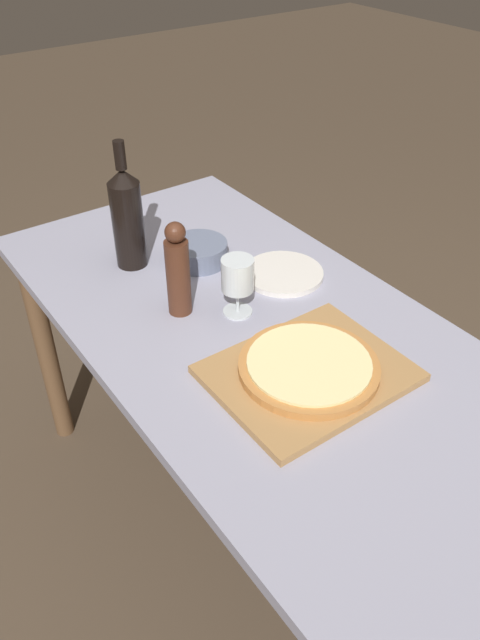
{
  "coord_description": "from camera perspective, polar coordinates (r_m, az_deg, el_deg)",
  "views": [
    {
      "loc": [
        -0.7,
        -0.82,
        1.64
      ],
      "look_at": [
        -0.07,
        0.06,
        0.83
      ],
      "focal_mm": 35.0,
      "sensor_mm": 36.0,
      "label": 1
    }
  ],
  "objects": [
    {
      "name": "wine_glass",
      "position": [
        1.42,
        -0.23,
        3.97
      ],
      "size": [
        0.08,
        0.08,
        0.15
      ],
      "color": "silver",
      "rests_on": "dining_table"
    },
    {
      "name": "small_bowl",
      "position": [
        1.66,
        -3.82,
        6.21
      ],
      "size": [
        0.15,
        0.15,
        0.06
      ],
      "color": "slate",
      "rests_on": "dining_table"
    },
    {
      "name": "wine_bottle",
      "position": [
        1.62,
        -10.27,
        9.27
      ],
      "size": [
        0.08,
        0.08,
        0.34
      ],
      "color": "black",
      "rests_on": "dining_table"
    },
    {
      "name": "pizza",
      "position": [
        1.29,
        6.32,
        -4.2
      ],
      "size": [
        0.29,
        0.29,
        0.02
      ],
      "color": "#BC7A3D",
      "rests_on": "cutting_board"
    },
    {
      "name": "pepper_mill",
      "position": [
        1.43,
        -5.71,
        4.48
      ],
      "size": [
        0.06,
        0.06,
        0.24
      ],
      "color": "#4C2819",
      "rests_on": "dining_table"
    },
    {
      "name": "dining_table",
      "position": [
        1.45,
        3.63,
        -5.31
      ],
      "size": [
        0.75,
        1.69,
        0.77
      ],
      "color": "#9393A8",
      "rests_on": "ground_plane"
    },
    {
      "name": "ground_plane",
      "position": [
        1.96,
        2.84,
        -19.91
      ],
      "size": [
        12.0,
        12.0,
        0.0
      ],
      "primitive_type": "plane",
      "color": "#4C3D2D"
    },
    {
      "name": "cutting_board",
      "position": [
        1.31,
        6.26,
        -4.87
      ],
      "size": [
        0.39,
        0.31,
        0.02
      ],
      "color": "#A87A47",
      "rests_on": "dining_table"
    },
    {
      "name": "dinner_plate",
      "position": [
        1.61,
        3.99,
        4.27
      ],
      "size": [
        0.21,
        0.21,
        0.01
      ],
      "color": "silver",
      "rests_on": "dining_table"
    }
  ]
}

